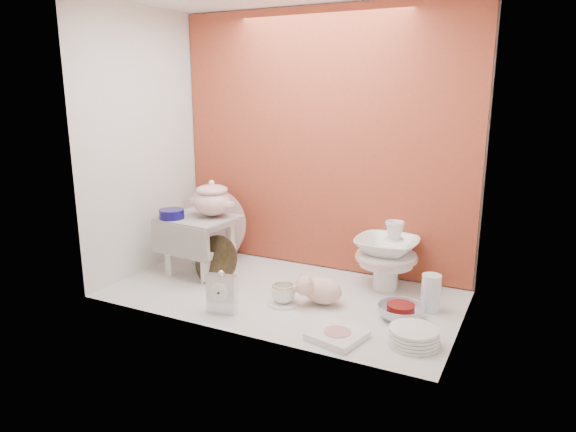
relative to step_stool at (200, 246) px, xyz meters
name	(u,v)px	position (x,y,z in m)	size (l,w,h in m)	color
ground	(283,294)	(0.57, -0.06, -0.17)	(1.80, 1.80, 0.00)	silver
niche_shell	(298,113)	(0.57, 0.12, 0.76)	(1.86, 1.03, 1.53)	#AF352B
step_stool	(200,246)	(0.00, 0.00, 0.00)	(0.40, 0.34, 0.34)	silver
soup_tureen	(212,198)	(0.07, 0.04, 0.28)	(0.25, 0.25, 0.21)	white
cobalt_bowl	(172,214)	(-0.11, -0.10, 0.20)	(0.14, 0.14, 0.05)	#0F0A52
floral_platter	(212,224)	(-0.10, 0.26, 0.05)	(0.45, 0.10, 0.45)	silver
blue_white_vase	(222,239)	(-0.06, 0.32, -0.05)	(0.23, 0.23, 0.24)	white
lacquer_tray	(216,261)	(0.17, -0.09, -0.04)	(0.28, 0.12, 0.27)	black
mantel_clock	(222,292)	(0.42, -0.40, -0.07)	(0.14, 0.05, 0.21)	silver
plush_pig	(323,290)	(0.81, -0.09, -0.10)	(0.25, 0.17, 0.15)	#D8AE98
teacup_saucer	(284,303)	(0.63, -0.18, -0.17)	(0.16, 0.16, 0.01)	white
gold_rim_teacup	(283,293)	(0.63, -0.18, -0.11)	(0.12, 0.12, 0.09)	white
lattice_dish	(337,335)	(1.01, -0.40, -0.16)	(0.21, 0.21, 0.03)	white
dinner_plate_stack	(413,336)	(1.32, -0.30, -0.13)	(0.22, 0.22, 0.07)	white
crystal_bowl	(400,312)	(1.20, -0.08, -0.14)	(0.22, 0.22, 0.07)	silver
clear_glass_vase	(431,293)	(1.31, 0.07, -0.08)	(0.09, 0.09, 0.19)	silver
porcelain_tower	(386,255)	(1.03, 0.26, 0.02)	(0.33, 0.33, 0.38)	white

